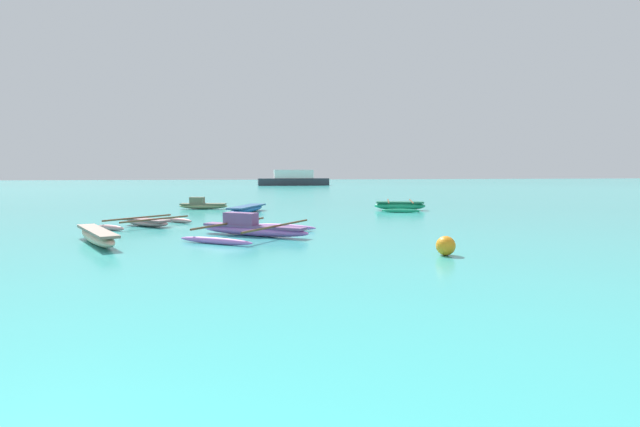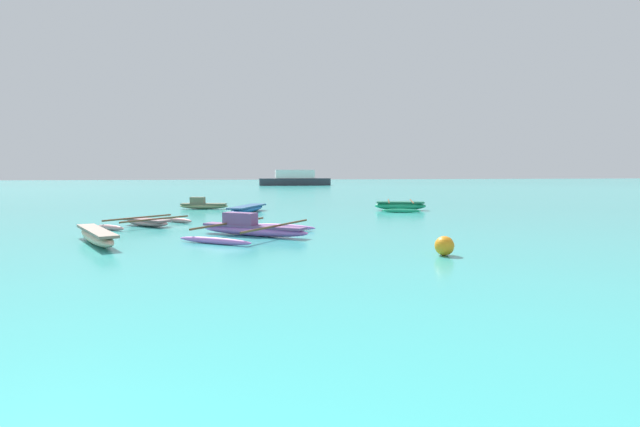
{
  "view_description": "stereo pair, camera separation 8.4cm",
  "coord_description": "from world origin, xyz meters",
  "px_view_note": "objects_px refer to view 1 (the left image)",
  "views": [
    {
      "loc": [
        0.94,
        -1.51,
        2.18
      ],
      "look_at": [
        4.87,
        20.51,
        0.25
      ],
      "focal_mm": 28.0,
      "sensor_mm": 36.0,
      "label": 1
    },
    {
      "loc": [
        1.02,
        -1.53,
        2.18
      ],
      "look_at": [
        4.87,
        20.51,
        0.25
      ],
      "focal_mm": 28.0,
      "sensor_mm": 36.0,
      "label": 2
    }
  ],
  "objects_px": {
    "moored_boat_3": "(252,228)",
    "moored_boat_2": "(202,205)",
    "moored_boat_5": "(147,222)",
    "distant_ferry": "(293,179)",
    "moored_boat_1": "(247,209)",
    "moored_boat_4": "(97,236)",
    "mooring_buoy_2": "(446,246)",
    "moored_boat_0": "(400,206)"
  },
  "relations": [
    {
      "from": "distant_ferry",
      "to": "moored_boat_1",
      "type": "bearing_deg",
      "value": -99.98
    },
    {
      "from": "moored_boat_5",
      "to": "moored_boat_0",
      "type": "bearing_deg",
      "value": 69.05
    },
    {
      "from": "moored_boat_0",
      "to": "moored_boat_2",
      "type": "height_order",
      "value": "moored_boat_2"
    },
    {
      "from": "moored_boat_1",
      "to": "distant_ferry",
      "type": "relative_size",
      "value": 0.39
    },
    {
      "from": "moored_boat_1",
      "to": "moored_boat_4",
      "type": "height_order",
      "value": "moored_boat_4"
    },
    {
      "from": "moored_boat_2",
      "to": "moored_boat_0",
      "type": "bearing_deg",
      "value": -1.97
    },
    {
      "from": "moored_boat_0",
      "to": "moored_boat_2",
      "type": "bearing_deg",
      "value": -177.27
    },
    {
      "from": "moored_boat_2",
      "to": "moored_boat_5",
      "type": "xyz_separation_m",
      "value": [
        -1.64,
        -8.68,
        -0.08
      ]
    },
    {
      "from": "mooring_buoy_2",
      "to": "moored_boat_4",
      "type": "bearing_deg",
      "value": 158.17
    },
    {
      "from": "moored_boat_1",
      "to": "moored_boat_2",
      "type": "height_order",
      "value": "moored_boat_2"
    },
    {
      "from": "moored_boat_2",
      "to": "moored_boat_5",
      "type": "height_order",
      "value": "moored_boat_2"
    },
    {
      "from": "moored_boat_5",
      "to": "distant_ferry",
      "type": "relative_size",
      "value": 0.34
    },
    {
      "from": "moored_boat_4",
      "to": "mooring_buoy_2",
      "type": "relative_size",
      "value": 7.72
    },
    {
      "from": "moored_boat_0",
      "to": "mooring_buoy_2",
      "type": "relative_size",
      "value": 7.89
    },
    {
      "from": "moored_boat_3",
      "to": "moored_boat_5",
      "type": "height_order",
      "value": "moored_boat_3"
    },
    {
      "from": "moored_boat_3",
      "to": "mooring_buoy_2",
      "type": "height_order",
      "value": "moored_boat_3"
    },
    {
      "from": "moored_boat_3",
      "to": "mooring_buoy_2",
      "type": "relative_size",
      "value": 10.06
    },
    {
      "from": "moored_boat_4",
      "to": "distant_ferry",
      "type": "relative_size",
      "value": 0.38
    },
    {
      "from": "moored_boat_5",
      "to": "mooring_buoy_2",
      "type": "bearing_deg",
      "value": -0.47
    },
    {
      "from": "moored_boat_2",
      "to": "moored_boat_4",
      "type": "bearing_deg",
      "value": -87.62
    },
    {
      "from": "moored_boat_3",
      "to": "distant_ferry",
      "type": "relative_size",
      "value": 0.49
    },
    {
      "from": "moored_boat_3",
      "to": "distant_ferry",
      "type": "bearing_deg",
      "value": 117.06
    },
    {
      "from": "moored_boat_3",
      "to": "moored_boat_2",
      "type": "bearing_deg",
      "value": 136.15
    },
    {
      "from": "moored_boat_0",
      "to": "mooring_buoy_2",
      "type": "height_order",
      "value": "moored_boat_0"
    },
    {
      "from": "moored_boat_1",
      "to": "moored_boat_3",
      "type": "bearing_deg",
      "value": -158.22
    },
    {
      "from": "mooring_buoy_2",
      "to": "moored_boat_3",
      "type": "bearing_deg",
      "value": 134.63
    },
    {
      "from": "distant_ferry",
      "to": "moored_boat_4",
      "type": "bearing_deg",
      "value": -102.78
    },
    {
      "from": "moored_boat_4",
      "to": "mooring_buoy_2",
      "type": "distance_m",
      "value": 10.1
    },
    {
      "from": "moored_boat_0",
      "to": "moored_boat_5",
      "type": "distance_m",
      "value": 13.78
    },
    {
      "from": "moored_boat_1",
      "to": "moored_boat_2",
      "type": "bearing_deg",
      "value": 63.22
    },
    {
      "from": "moored_boat_5",
      "to": "moored_boat_3",
      "type": "bearing_deg",
      "value": 1.2
    },
    {
      "from": "mooring_buoy_2",
      "to": "moored_boat_0",
      "type": "bearing_deg",
      "value": 75.31
    },
    {
      "from": "moored_boat_5",
      "to": "mooring_buoy_2",
      "type": "height_order",
      "value": "mooring_buoy_2"
    },
    {
      "from": "moored_boat_3",
      "to": "moored_boat_5",
      "type": "bearing_deg",
      "value": 173.17
    },
    {
      "from": "moored_boat_2",
      "to": "moored_boat_5",
      "type": "relative_size",
      "value": 0.81
    },
    {
      "from": "moored_boat_5",
      "to": "moored_boat_1",
      "type": "bearing_deg",
      "value": 98.62
    },
    {
      "from": "moored_boat_0",
      "to": "moored_boat_3",
      "type": "bearing_deg",
      "value": -114.8
    },
    {
      "from": "moored_boat_0",
      "to": "mooring_buoy_2",
      "type": "distance_m",
      "value": 14.81
    },
    {
      "from": "moored_boat_1",
      "to": "distant_ferry",
      "type": "xyz_separation_m",
      "value": [
        8.28,
        47.02,
        0.73
      ]
    },
    {
      "from": "moored_boat_4",
      "to": "moored_boat_2",
      "type": "bearing_deg",
      "value": 145.7
    },
    {
      "from": "moored_boat_0",
      "to": "moored_boat_1",
      "type": "bearing_deg",
      "value": -162.31
    },
    {
      "from": "moored_boat_1",
      "to": "moored_boat_4",
      "type": "xyz_separation_m",
      "value": [
        -4.77,
        -10.47,
        0.04
      ]
    }
  ]
}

